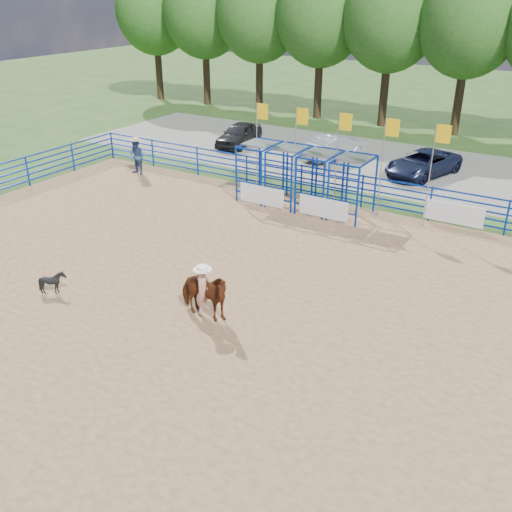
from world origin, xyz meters
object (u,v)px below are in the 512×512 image
(horse_and_rider, at_px, (203,292))
(car_a, at_px, (239,134))
(car_c, at_px, (423,163))
(spectator_cowboy, at_px, (137,157))
(calf, at_px, (53,282))
(car_b, at_px, (335,147))

(horse_and_rider, height_order, car_a, horse_and_rider)
(car_c, bearing_deg, horse_and_rider, -77.13)
(horse_and_rider, distance_m, spectator_cowboy, 14.86)
(calf, height_order, spectator_cowboy, spectator_cowboy)
(car_a, distance_m, car_c, 11.37)
(calf, xyz_separation_m, car_a, (-5.08, 18.64, 0.29))
(calf, bearing_deg, car_b, 3.14)
(calf, height_order, car_b, car_b)
(car_a, bearing_deg, horse_and_rider, -66.77)
(spectator_cowboy, bearing_deg, car_a, 80.63)
(horse_and_rider, xyz_separation_m, calf, (-4.97, -1.33, -0.48))
(spectator_cowboy, height_order, car_b, spectator_cowboy)
(spectator_cowboy, distance_m, car_b, 11.02)
(car_c, bearing_deg, calf, -91.49)
(car_b, bearing_deg, car_c, -167.14)
(car_a, height_order, car_c, car_a)
(car_a, bearing_deg, car_b, -2.89)
(car_b, bearing_deg, spectator_cowboy, 66.18)
(car_a, relative_size, car_c, 0.88)
(car_c, bearing_deg, car_b, -168.57)
(calf, bearing_deg, horse_and_rider, -68.63)
(calf, relative_size, car_a, 0.19)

